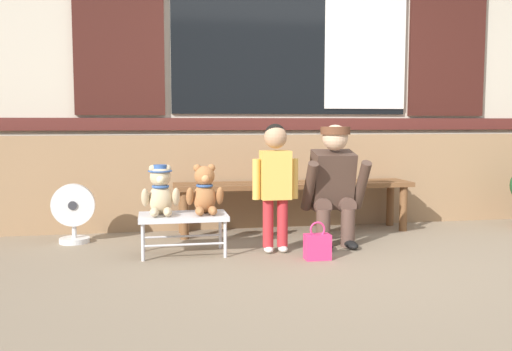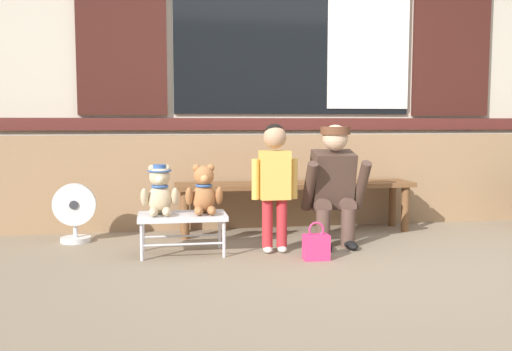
{
  "view_description": "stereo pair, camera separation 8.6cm",
  "coord_description": "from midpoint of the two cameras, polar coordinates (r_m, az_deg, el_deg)",
  "views": [
    {
      "loc": [
        -1.4,
        -3.74,
        0.97
      ],
      "look_at": [
        -0.59,
        0.62,
        0.55
      ],
      "focal_mm": 39.71,
      "sensor_mm": 36.0,
      "label": 1
    },
    {
      "loc": [
        -1.32,
        -3.76,
        0.97
      ],
      "look_at": [
        -0.59,
        0.62,
        0.55
      ],
      "focal_mm": 39.71,
      "sensor_mm": 36.0,
      "label": 2
    }
  ],
  "objects": [
    {
      "name": "floor_fan",
      "position": [
        4.78,
        -18.4,
        -3.67
      ],
      "size": [
        0.34,
        0.24,
        0.48
      ],
      "color": "silver",
      "rests_on": "ground"
    },
    {
      "name": "teddy_bear_with_hat",
      "position": [
        4.15,
        -10.18,
        -1.56
      ],
      "size": [
        0.28,
        0.27,
        0.36
      ],
      "color": "#CCB289",
      "rests_on": "small_display_bench"
    },
    {
      "name": "small_display_bench",
      "position": [
        4.19,
        -7.93,
        -4.33
      ],
      "size": [
        0.64,
        0.36,
        0.3
      ],
      "color": "silver",
      "rests_on": "ground"
    },
    {
      "name": "shop_facade",
      "position": [
        5.93,
        2.99,
        14.28
      ],
      "size": [
        7.04,
        0.26,
        3.77
      ],
      "color": "beige",
      "rests_on": "ground"
    },
    {
      "name": "adult_crouching",
      "position": [
        4.48,
        7.31,
        -0.91
      ],
      "size": [
        0.5,
        0.49,
        0.95
      ],
      "color": "brown",
      "rests_on": "ground"
    },
    {
      "name": "handbag_on_ground",
      "position": [
        4.05,
        5.6,
        -7.08
      ],
      "size": [
        0.18,
        0.11,
        0.27
      ],
      "color": "#E53370",
      "rests_on": "ground"
    },
    {
      "name": "ground_plane",
      "position": [
        4.11,
        9.22,
        -8.33
      ],
      "size": [
        60.0,
        60.0,
        0.0
      ],
      "primitive_type": "plane",
      "color": "#84725B"
    },
    {
      "name": "child_standing",
      "position": [
        4.19,
        1.38,
        0.23
      ],
      "size": [
        0.35,
        0.18,
        0.96
      ],
      "color": "#B7282D",
      "rests_on": "ground"
    },
    {
      "name": "wooden_bench_long",
      "position": [
        4.99,
        3.35,
        -1.47
      ],
      "size": [
        2.1,
        0.4,
        0.44
      ],
      "color": "brown",
      "rests_on": "ground"
    },
    {
      "name": "brick_low_wall",
      "position": [
        5.38,
        4.16,
        -0.42
      ],
      "size": [
        6.89,
        0.25,
        0.85
      ],
      "primitive_type": "cube",
      "color": "#997551",
      "rests_on": "ground"
    },
    {
      "name": "teddy_bear_plain",
      "position": [
        4.17,
        -5.77,
        -1.6
      ],
      "size": [
        0.28,
        0.26,
        0.36
      ],
      "color": "#A86B3D",
      "rests_on": "small_display_bench"
    }
  ]
}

